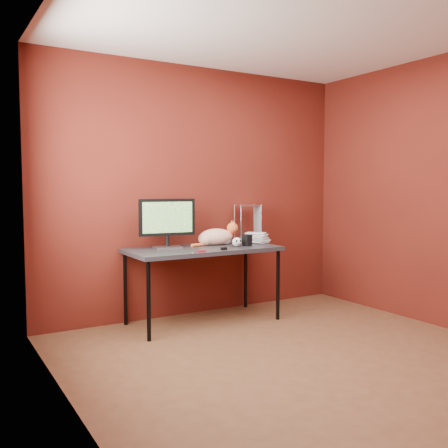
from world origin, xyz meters
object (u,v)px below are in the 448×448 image
monitor (167,221)px  cat (216,237)px  speaker (247,241)px  skull_mug (237,242)px  desk (203,253)px  book_stack (254,185)px

monitor → cat: (0.55, -0.01, -0.18)m
monitor → speaker: monitor is taller
monitor → speaker: (0.78, -0.23, -0.22)m
cat → skull_mug: size_ratio=5.51×
speaker → monitor: bearing=146.7°
skull_mug → cat: bearing=122.6°
monitor → speaker: 0.84m
desk → skull_mug: bearing=-20.6°
desk → speaker: bearing=-13.1°
cat → monitor: bearing=-170.3°
skull_mug → speaker: 0.13m
cat → skull_mug: bearing=-56.9°
skull_mug → book_stack: size_ratio=0.08×
desk → speaker: 0.48m
desk → cat: 0.29m
monitor → skull_mug: size_ratio=5.68×
book_stack → speaker: bearing=-139.3°
monitor → skull_mug: (0.65, -0.25, -0.22)m
speaker → skull_mug: bearing=169.9°
cat → book_stack: size_ratio=0.44×
cat → book_stack: book_stack is taller
book_stack → monitor: bearing=175.3°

